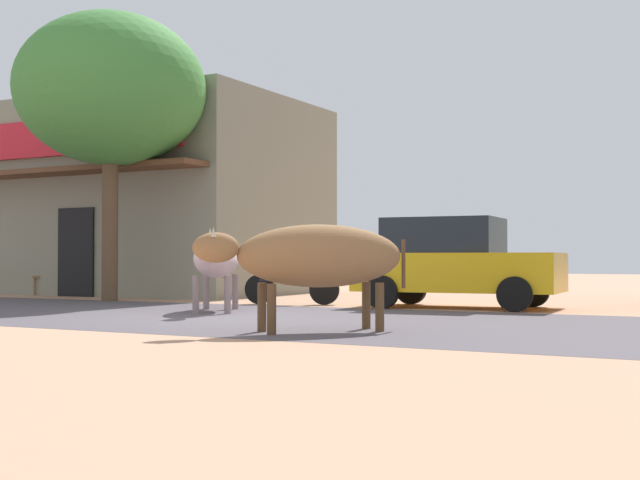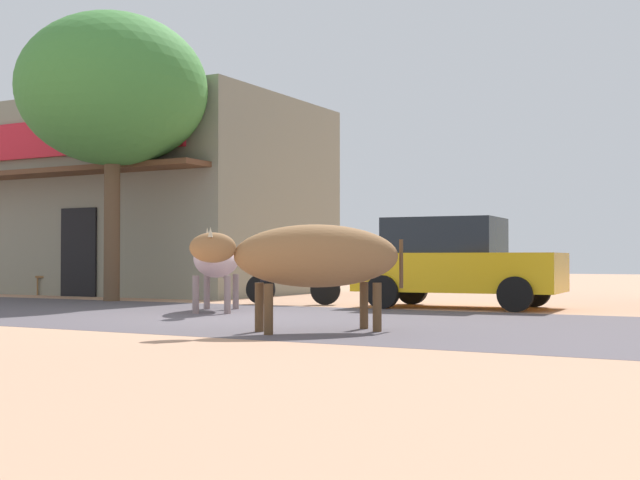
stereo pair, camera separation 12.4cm
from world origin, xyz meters
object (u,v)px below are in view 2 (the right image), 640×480
at_px(cow_far_dark, 313,257).
at_px(cafe_chair_near_tree, 50,274).
at_px(roadside_tree, 113,90).
at_px(cow_near_brown, 216,259).
at_px(parked_motorcycle, 294,281).
at_px(parked_hatchback_car, 455,262).

relative_size(cow_far_dark, cafe_chair_near_tree, 2.45).
height_order(roadside_tree, cow_near_brown, roadside_tree).
distance_m(roadside_tree, cow_far_dark, 9.44).
relative_size(roadside_tree, parked_motorcycle, 3.33).
bearing_deg(cow_far_dark, cow_near_brown, 141.55).
bearing_deg(parked_motorcycle, roadside_tree, -170.55).
bearing_deg(cafe_chair_near_tree, parked_motorcycle, -6.59).
bearing_deg(cafe_chair_near_tree, parked_hatchback_car, -2.19).
bearing_deg(cow_far_dark, parked_motorcycle, 122.70).
xyz_separation_m(cow_near_brown, cafe_chair_near_tree, (-7.49, 3.43, -0.37)).
bearing_deg(cow_far_dark, parked_hatchback_car, 92.36).
distance_m(roadside_tree, cow_near_brown, 5.73).
relative_size(cow_near_brown, cafe_chair_near_tree, 2.65).
relative_size(roadside_tree, cow_far_dark, 2.71).
distance_m(roadside_tree, parked_hatchback_car, 8.16).
height_order(parked_hatchback_car, cow_near_brown, parked_hatchback_car).
bearing_deg(parked_motorcycle, cow_far_dark, -57.30).
distance_m(parked_hatchback_car, cow_near_brown, 4.37).
xyz_separation_m(roadside_tree, cow_near_brown, (4.06, -1.88, -3.58)).
height_order(roadside_tree, cow_far_dark, roadside_tree).
distance_m(roadside_tree, parked_motorcycle, 5.76).
height_order(parked_hatchback_car, cafe_chair_near_tree, parked_hatchback_car).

